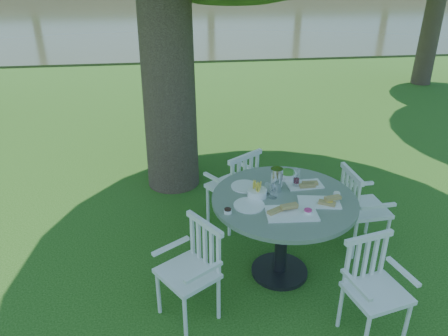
{
  "coord_description": "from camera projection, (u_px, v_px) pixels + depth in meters",
  "views": [
    {
      "loc": [
        -0.52,
        -3.9,
        2.88
      ],
      "look_at": [
        0.0,
        0.2,
        0.85
      ],
      "focal_mm": 35.0,
      "sensor_mm": 36.0,
      "label": 1
    }
  ],
  "objects": [
    {
      "name": "ground",
      "position": [
        226.0,
        245.0,
        4.8
      ],
      "size": [
        140.0,
        140.0,
        0.0
      ],
      "primitive_type": "plane",
      "color": "#16400D",
      "rests_on": "ground"
    },
    {
      "name": "table",
      "position": [
        283.0,
        214.0,
        4.09
      ],
      "size": [
        1.34,
        1.34,
        0.86
      ],
      "color": "black",
      "rests_on": "ground"
    },
    {
      "name": "chair_ne",
      "position": [
        357.0,
        203.0,
        4.56
      ],
      "size": [
        0.46,
        0.49,
        0.92
      ],
      "rotation": [
        0.0,
        0.0,
        -4.65
      ],
      "color": "white",
      "rests_on": "ground"
    },
    {
      "name": "chair_nw",
      "position": [
        238.0,
        183.0,
        4.92
      ],
      "size": [
        0.65,
        0.64,
        0.95
      ],
      "rotation": [
        0.0,
        0.0,
        -2.54
      ],
      "color": "white",
      "rests_on": "ground"
    },
    {
      "name": "chair_sw",
      "position": [
        195.0,
        263.0,
        3.7
      ],
      "size": [
        0.6,
        0.61,
        0.9
      ],
      "rotation": [
        0.0,
        0.0,
        -0.98
      ],
      "color": "white",
      "rests_on": "ground"
    },
    {
      "name": "chair_se",
      "position": [
        371.0,
        280.0,
        3.52
      ],
      "size": [
        0.53,
        0.5,
        0.88
      ],
      "rotation": [
        0.0,
        0.0,
        0.23
      ],
      "color": "white",
      "rests_on": "ground"
    },
    {
      "name": "tableware",
      "position": [
        280.0,
        190.0,
        4.05
      ],
      "size": [
        1.11,
        0.9,
        0.23
      ],
      "color": "white",
      "rests_on": "table"
    },
    {
      "name": "river",
      "position": [
        175.0,
        9.0,
        25.28
      ],
      "size": [
        100.0,
        28.0,
        0.12
      ],
      "primitive_type": "cube",
      "color": "#393E25",
      "rests_on": "ground"
    }
  ]
}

